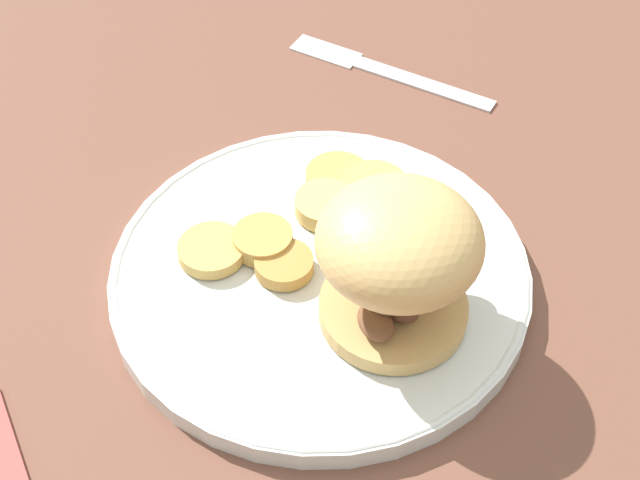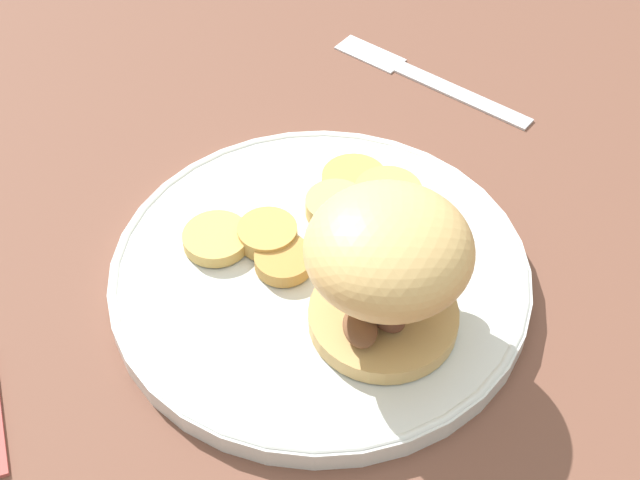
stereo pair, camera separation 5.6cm
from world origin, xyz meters
TOP-DOWN VIEW (x-y plane):
  - ground_plane at (0.00, 0.00)m, footprint 4.00×4.00m
  - dinner_plate at (0.00, 0.00)m, footprint 0.27×0.27m
  - sandwich at (-0.05, -0.04)m, footprint 0.10×0.10m
  - potato_round_0 at (0.02, 0.07)m, footprint 0.04×0.04m
  - potato_round_1 at (0.05, -0.01)m, footprint 0.04×0.04m
  - potato_round_2 at (0.08, -0.02)m, footprint 0.05×0.05m
  - potato_round_3 at (0.06, -0.05)m, footprint 0.05×0.05m
  - potato_round_4 at (-0.00, 0.02)m, footprint 0.04×0.04m
  - potato_round_5 at (0.02, 0.04)m, footprint 0.04×0.04m
  - fork at (0.22, -0.08)m, footprint 0.13×0.16m

SIDE VIEW (x-z plane):
  - ground_plane at x=0.00m, z-range 0.00..0.00m
  - fork at x=0.22m, z-range 0.00..0.00m
  - dinner_plate at x=0.00m, z-range 0.00..0.02m
  - potato_round_0 at x=0.02m, z-range 0.02..0.03m
  - potato_round_4 at x=0.00m, z-range 0.02..0.03m
  - potato_round_2 at x=0.08m, z-range 0.02..0.03m
  - potato_round_3 at x=0.06m, z-range 0.02..0.03m
  - potato_round_1 at x=0.05m, z-range 0.02..0.03m
  - potato_round_5 at x=0.02m, z-range 0.02..0.03m
  - sandwich at x=-0.05m, z-range 0.02..0.12m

